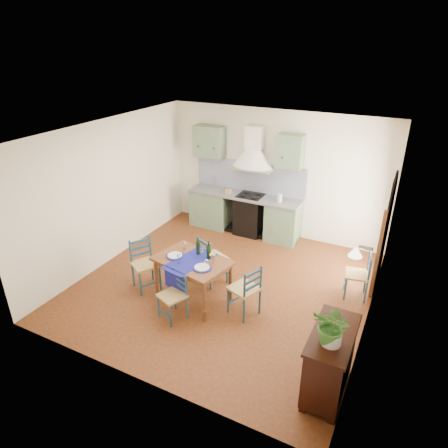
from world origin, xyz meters
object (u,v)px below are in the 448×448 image
(chair_near, at_px, (174,295))
(sideboard, at_px, (329,360))
(potted_plant, at_px, (333,326))
(dining_table, at_px, (192,265))

(chair_near, xyz_separation_m, sideboard, (2.56, -0.36, 0.09))
(chair_near, relative_size, potted_plant, 1.67)
(sideboard, xyz_separation_m, potted_plant, (0.01, -0.19, 0.67))
(chair_near, distance_m, potted_plant, 2.73)
(sideboard, relative_size, potted_plant, 2.14)
(dining_table, height_order, potted_plant, potted_plant)
(sideboard, bearing_deg, chair_near, 171.91)
(chair_near, xyz_separation_m, potted_plant, (2.57, -0.55, 0.76))
(potted_plant, bearing_deg, chair_near, 167.93)
(dining_table, distance_m, sideboard, 2.71)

